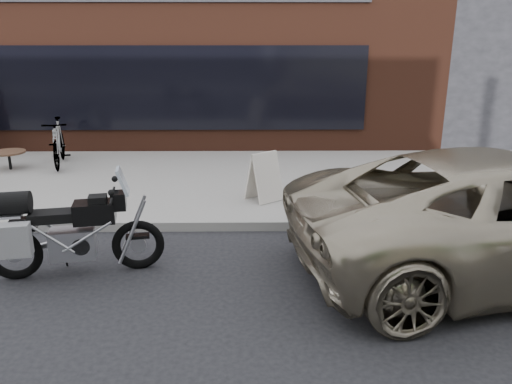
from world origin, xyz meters
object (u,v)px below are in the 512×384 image
sandwich_sign (264,176)px  motorcycle (63,232)px  cafe_table (8,153)px  bicycle_rear (58,142)px

sandwich_sign → motorcycle: bearing=-172.4°
motorcycle → cafe_table: motorcycle is taller
cafe_table → sandwich_sign: bearing=-21.4°
bicycle_rear → cafe_table: size_ratio=2.50×
bicycle_rear → sandwich_sign: (4.47, -2.45, -0.10)m
bicycle_rear → sandwich_sign: bearing=-42.7°
sandwich_sign → cafe_table: sandwich_sign is taller
bicycle_rear → cafe_table: bearing=-176.0°
motorcycle → bicycle_rear: (-1.89, 5.04, 0.08)m
sandwich_sign → cafe_table: 5.84m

